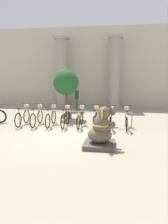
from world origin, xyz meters
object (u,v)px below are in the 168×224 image
(bicycle_2, at_px, (51,117))
(bicycle_6, at_px, (111,120))
(bicycle_5, at_px, (95,119))
(potted_tree, at_px, (66,84))
(person_pedestrian, at_px, (77,97))
(bicycle_7, at_px, (126,120))
(bicycle_3, at_px, (65,118))
(bicycle_4, at_px, (80,118))
(elephant_statue, at_px, (101,131))
(bicycle_1, at_px, (37,117))
(bicycle_0, at_px, (23,117))

(bicycle_2, distance_m, bicycle_6, 2.94)
(bicycle_5, relative_size, potted_tree, 0.60)
(bicycle_5, xyz_separation_m, person_pedestrian, (-1.80, 4.62, 0.55))
(bicycle_6, bearing_deg, bicycle_5, 175.80)
(bicycle_2, relative_size, bicycle_7, 1.00)
(bicycle_6, bearing_deg, bicycle_2, 179.00)
(bicycle_5, bearing_deg, person_pedestrian, 111.31)
(bicycle_3, distance_m, potted_tree, 2.50)
(bicycle_3, xyz_separation_m, bicycle_4, (0.74, 0.02, 0.00))
(bicycle_6, xyz_separation_m, elephant_statue, (-0.23, -2.70, 0.16))
(bicycle_4, height_order, bicycle_6, same)
(bicycle_4, height_order, bicycle_7, same)
(bicycle_4, distance_m, bicycle_5, 0.74)
(bicycle_7, xyz_separation_m, person_pedestrian, (-3.27, 4.64, 0.55))
(bicycle_1, relative_size, bicycle_2, 1.00)
(bicycle_2, bearing_deg, potted_tree, 80.11)
(bicycle_6, height_order, elephant_statue, elephant_statue)
(bicycle_4, bearing_deg, bicycle_1, -179.57)
(elephant_statue, bearing_deg, bicycle_7, 70.48)
(bicycle_4, height_order, bicycle_5, same)
(bicycle_4, relative_size, bicycle_5, 1.00)
(bicycle_3, bearing_deg, bicycle_6, -0.92)
(bicycle_5, relative_size, bicycle_7, 1.00)
(bicycle_7, height_order, potted_tree, potted_tree)
(bicycle_5, bearing_deg, bicycle_4, -179.82)
(bicycle_1, distance_m, person_pedestrian, 4.81)
(bicycle_6, bearing_deg, bicycle_1, 179.45)
(bicycle_0, height_order, potted_tree, potted_tree)
(person_pedestrian, bearing_deg, bicycle_4, -77.00)
(bicycle_2, relative_size, potted_tree, 0.60)
(potted_tree, bearing_deg, bicycle_5, -44.89)
(bicycle_7, relative_size, elephant_statue, 0.99)
(potted_tree, bearing_deg, person_pedestrian, 88.38)
(bicycle_3, relative_size, elephant_statue, 0.99)
(bicycle_6, distance_m, person_pedestrian, 5.35)
(bicycle_1, bearing_deg, potted_tree, 60.67)
(bicycle_3, relative_size, bicycle_7, 1.00)
(bicycle_5, bearing_deg, potted_tree, 135.11)
(bicycle_2, xyz_separation_m, bicycle_7, (3.68, -0.02, 0.00))
(bicycle_3, bearing_deg, person_pedestrian, 94.08)
(bicycle_5, distance_m, bicycle_7, 1.47)
(bicycle_1, height_order, elephant_statue, elephant_statue)
(bicycle_6, bearing_deg, bicycle_4, 177.99)
(bicycle_2, distance_m, elephant_statue, 3.87)
(bicycle_6, bearing_deg, bicycle_7, 2.49)
(bicycle_6, bearing_deg, elephant_statue, -94.94)
(bicycle_2, distance_m, bicycle_5, 2.21)
(bicycle_1, height_order, bicycle_7, same)
(person_pedestrian, bearing_deg, bicycle_5, -68.69)
(bicycle_1, distance_m, potted_tree, 2.68)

